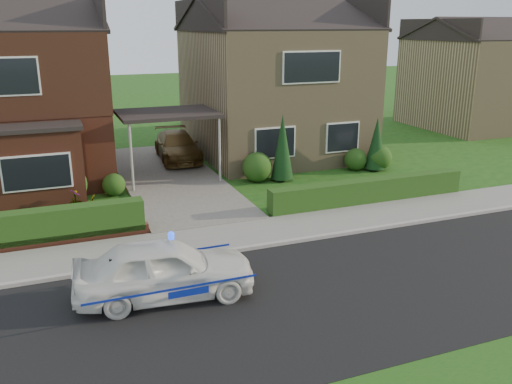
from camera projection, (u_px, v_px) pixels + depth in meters
name	position (u px, v px, depth m)	size (l,w,h in m)	color
ground	(278.00, 303.00, 12.33)	(120.00, 120.00, 0.00)	#184512
road	(278.00, 303.00, 12.33)	(60.00, 6.00, 0.02)	black
kerb	(234.00, 250.00, 15.03)	(60.00, 0.16, 0.12)	#9E9993
sidewalk	(222.00, 238.00, 15.97)	(60.00, 2.00, 0.10)	slate
driveway	(170.00, 178.00, 22.10)	(3.80, 12.00, 0.12)	#666059
house_left	(6.00, 83.00, 21.55)	(7.50, 9.53, 7.25)	brown
house_right	(273.00, 77.00, 25.70)	(7.50, 8.06, 7.25)	#97815D
carport_link	(167.00, 115.00, 21.28)	(3.80, 3.00, 2.77)	black
dwarf_wall	(9.00, 247.00, 14.98)	(7.70, 0.25, 0.36)	brown
hedge_left	(10.00, 251.00, 15.16)	(7.50, 0.55, 0.90)	#123511
hedge_right	(368.00, 204.00, 19.11)	(7.50, 0.55, 0.80)	#123511
shrub_left_mid	(68.00, 185.00, 19.02)	(1.32, 1.32, 1.32)	#123511
shrub_left_near	(114.00, 185.00, 19.91)	(0.84, 0.84, 0.84)	#123511
shrub_right_near	(257.00, 167.00, 21.63)	(1.20, 1.20, 1.20)	#123511
shrub_right_mid	(355.00, 159.00, 23.35)	(0.96, 0.96, 0.96)	#123511
shrub_right_far	(379.00, 158.00, 23.41)	(1.08, 1.08, 1.08)	#123511
conifer_a	(282.00, 149.00, 21.59)	(0.90, 0.90, 2.60)	black
conifer_b	(376.00, 145.00, 23.18)	(0.90, 0.90, 2.20)	black
neighbour_right	(475.00, 84.00, 32.74)	(6.50, 7.00, 5.20)	#97815D
police_car	(165.00, 270.00, 12.39)	(3.77, 4.24, 1.56)	white
driveway_car	(177.00, 146.00, 24.71)	(1.73, 4.27, 1.24)	brown
potted_plant_b	(90.00, 208.00, 17.40)	(0.37, 0.46, 0.83)	gray
potted_plant_c	(76.00, 201.00, 18.18)	(0.44, 0.44, 0.78)	gray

